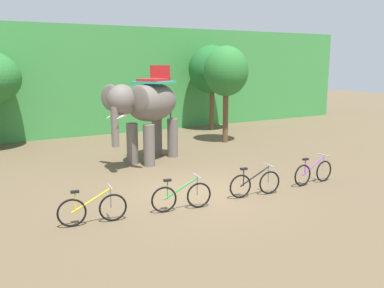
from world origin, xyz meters
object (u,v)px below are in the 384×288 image
(bike_black, at_px, (255,183))
(bike_green, at_px, (182,196))
(bike_purple, at_px, (313,172))
(elephant, at_px, (148,107))
(tree_center_left, at_px, (212,70))
(tree_left, at_px, (226,72))
(bike_yellow, at_px, (92,209))

(bike_black, bearing_deg, bike_green, 179.30)
(bike_green, distance_m, bike_purple, 4.92)
(elephant, xyz_separation_m, bike_black, (0.93, -5.55, -1.82))
(bike_green, height_order, bike_black, same)
(elephant, bearing_deg, tree_center_left, 40.31)
(tree_left, distance_m, bike_yellow, 11.84)
(tree_center_left, xyz_separation_m, bike_black, (-5.57, -11.07, -3.07))
(tree_center_left, relative_size, bike_purple, 2.82)
(tree_center_left, bearing_deg, elephant, -139.69)
(tree_center_left, bearing_deg, bike_yellow, -133.90)
(tree_left, xyz_separation_m, elephant, (-4.98, -1.91, -1.23))
(tree_left, bearing_deg, elephant, -159.05)
(tree_left, xyz_separation_m, tree_center_left, (1.52, 3.61, 0.02))
(bike_green, relative_size, bike_purple, 0.99)
(tree_left, xyz_separation_m, bike_purple, (-1.60, -7.40, -3.05))
(bike_black, xyz_separation_m, bike_purple, (2.45, 0.06, 0.00))
(tree_center_left, height_order, bike_yellow, tree_center_left)
(bike_black, bearing_deg, elephant, 99.52)
(tree_left, bearing_deg, bike_green, -131.24)
(tree_left, distance_m, bike_green, 10.34)
(tree_center_left, xyz_separation_m, bike_green, (-8.04, -11.04, -3.07))
(tree_left, distance_m, bike_purple, 8.16)
(elephant, relative_size, bike_yellow, 2.36)
(elephant, height_order, bike_black, elephant)
(tree_center_left, distance_m, bike_green, 13.99)
(tree_center_left, bearing_deg, bike_purple, -105.81)
(tree_left, bearing_deg, bike_yellow, -140.96)
(elephant, height_order, bike_yellow, elephant)
(tree_left, relative_size, bike_yellow, 2.74)
(bike_yellow, bearing_deg, bike_purple, -1.54)
(tree_left, bearing_deg, tree_center_left, 67.12)
(elephant, bearing_deg, bike_yellow, -126.40)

